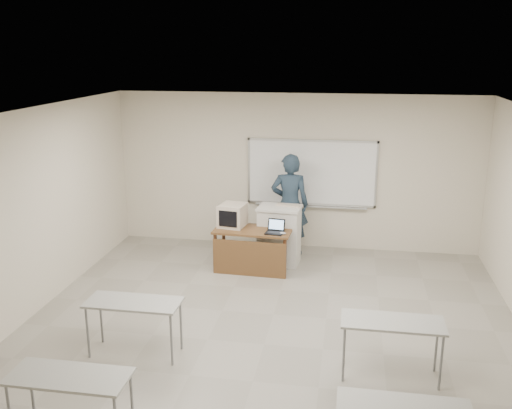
% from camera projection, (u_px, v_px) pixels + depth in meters
% --- Properties ---
extents(floor, '(7.00, 8.00, 0.01)m').
position_uv_depth(floor, '(264.00, 345.00, 7.60)').
color(floor, gray).
rests_on(floor, ground).
extents(whiteboard, '(2.48, 0.10, 1.31)m').
position_uv_depth(whiteboard, '(312.00, 174.00, 10.92)').
color(whiteboard, white).
rests_on(whiteboard, floor).
extents(student_desks, '(4.40, 2.20, 0.73)m').
position_uv_depth(student_desks, '(245.00, 351.00, 6.13)').
color(student_desks, gray).
rests_on(student_desks, floor).
extents(instructor_desk, '(1.35, 0.67, 0.75)m').
position_uv_depth(instructor_desk, '(252.00, 243.00, 9.92)').
color(instructor_desk, brown).
rests_on(instructor_desk, floor).
extents(podium, '(0.76, 0.55, 1.07)m').
position_uv_depth(podium, '(279.00, 235.00, 10.33)').
color(podium, '#B8B8B0').
rests_on(podium, floor).
extents(crt_monitor, '(0.44, 0.49, 0.42)m').
position_uv_depth(crt_monitor, '(233.00, 215.00, 10.09)').
color(crt_monitor, '#BDAD9A').
rests_on(crt_monitor, instructor_desk).
extents(laptop, '(0.30, 0.28, 0.22)m').
position_uv_depth(laptop, '(275.00, 230.00, 9.76)').
color(laptop, black).
rests_on(laptop, instructor_desk).
extents(mouse, '(0.13, 0.10, 0.04)m').
position_uv_depth(mouse, '(283.00, 233.00, 9.68)').
color(mouse, '#AAAEB2').
rests_on(mouse, instructor_desk).
extents(keyboard, '(0.46, 0.23, 0.02)m').
position_uv_depth(keyboard, '(288.00, 205.00, 10.24)').
color(keyboard, '#BDAD9A').
rests_on(keyboard, podium).
extents(presenter, '(0.73, 0.49, 1.94)m').
position_uv_depth(presenter, '(290.00, 204.00, 10.70)').
color(presenter, black).
rests_on(presenter, floor).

